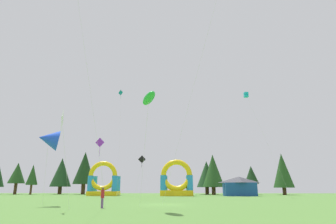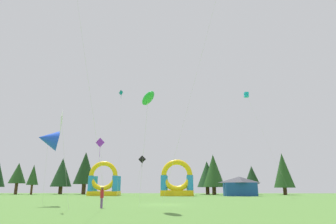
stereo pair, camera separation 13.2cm
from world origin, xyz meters
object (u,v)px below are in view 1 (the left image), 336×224
Objects in this scene: kite_black_diamond at (142,160)px; festival_tent at (239,186)px; kite_purple_diamond at (100,143)px; kite_blue_delta at (49,139)px; kite_cyan_box at (246,95)px; kite_green_parafoil at (149,98)px; kite_teal_diamond at (121,94)px; inflatable_orange_dome at (103,183)px; kite_white_diamond at (61,119)px; inflatable_yellow_castle at (177,183)px; person_far_side at (103,196)px.

kite_black_diamond is 1.11× the size of festival_tent.
kite_black_diamond is 7.49m from kite_purple_diamond.
kite_blue_delta is at bearing -126.49° from festival_tent.
kite_cyan_box is 3.23× the size of festival_tent.
kite_teal_diamond is (-10.77, 41.10, 13.94)m from kite_green_parafoil.
festival_tent is (24.85, -2.96, -20.32)m from kite_teal_diamond.
festival_tent is at bearing -6.79° from kite_teal_diamond.
festival_tent is (27.21, -0.78, -0.62)m from inflatable_orange_dome.
kite_teal_diamond is at bearing 95.87° from kite_white_diamond.
inflatable_yellow_castle is at bearing 87.35° from kite_green_parafoil.
kite_teal_diamond is at bearing 173.21° from festival_tent.
kite_white_diamond is at bearing -84.13° from kite_teal_diamond.
kite_blue_delta reaches higher than person_far_side.
kite_white_diamond reaches higher than inflatable_orange_dome.
kite_teal_diamond reaches higher than kite_white_diamond.
kite_teal_diamond is at bearing 91.14° from kite_blue_delta.
kite_green_parafoil is 38.60m from inflatable_yellow_castle.
inflatable_yellow_castle is 1.03× the size of inflatable_orange_dome.
kite_teal_diamond is (-26.00, 9.01, 3.46)m from kite_cyan_box.
kite_purple_diamond is 0.41× the size of kite_teal_diamond.
kite_purple_diamond is at bearing 92.28° from kite_blue_delta.
kite_white_diamond reaches higher than festival_tent.
kite_white_diamond is 0.99× the size of kite_blue_delta.
kite_purple_diamond is 1.58× the size of festival_tent.
kite_cyan_box is 37.03m from kite_green_parafoil.
kite_black_diamond is 12.37m from inflatable_yellow_castle.
kite_teal_diamond reaches higher than kite_blue_delta.
kite_blue_delta is 38.82m from kite_cyan_box.
kite_teal_diamond reaches higher than inflatable_yellow_castle.
kite_green_parafoil reaches higher than kite_white_diamond.
kite_blue_delta is 11.68m from kite_green_parafoil.
kite_green_parafoil is at bearing 15.40° from person_far_side.
kite_purple_diamond reaches higher than inflatable_orange_dome.
kite_cyan_box is at bearing -24.14° from inflatable_yellow_castle.
kite_white_diamond is 44.72m from kite_teal_diamond.
kite_cyan_box reaches higher than festival_tent.
kite_white_diamond is 40.26m from inflatable_orange_dome.
kite_black_diamond is at bearing -63.02° from kite_teal_diamond.
kite_cyan_box is 2.82× the size of inflatable_orange_dome.
kite_white_diamond is at bearing -102.03° from inflatable_yellow_castle.
kite_teal_diamond reaches higher than kite_cyan_box.
inflatable_yellow_castle is (1.76, 38.13, -5.79)m from kite_green_parafoil.
kite_white_diamond is at bearing -123.61° from kite_cyan_box.
inflatable_yellow_castle is at bearing 60.81° from kite_black_diamond.
kite_green_parafoil is 41.16m from festival_tent.
kite_teal_diamond is at bearing 160.88° from kite_cyan_box.
inflatable_orange_dome reaches higher than festival_tent.
kite_blue_delta is 1.02× the size of inflatable_yellow_castle.
kite_white_diamond is 44.10m from festival_tent.
kite_cyan_box is 21.96m from inflatable_yellow_castle.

